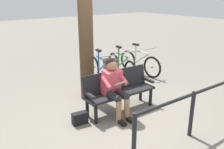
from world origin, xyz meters
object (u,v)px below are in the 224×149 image
person_reading (114,85)px  bicycle_orange (139,63)px  bicycle_green (122,66)px  handbag (80,118)px  litter_bin (111,75)px  tree_trunk (86,35)px  bicycle_silver (102,71)px  bench (118,88)px

person_reading → bicycle_orange: size_ratio=0.71×
bicycle_green → person_reading: bearing=-32.9°
handbag → bicycle_green: 2.87m
person_reading → litter_bin: (-0.81, -1.21, -0.26)m
person_reading → litter_bin: 1.48m
handbag → person_reading: bearing=171.1°
tree_trunk → bicycle_silver: 1.57m
bench → bicycle_orange: bearing=-141.0°
bicycle_orange → tree_trunk: bearing=-79.1°
tree_trunk → litter_bin: bearing=-172.0°
tree_trunk → bicycle_orange: (-2.26, -0.58, -1.16)m
tree_trunk → litter_bin: tree_trunk is taller
person_reading → tree_trunk: 1.39m
bench → bicycle_silver: bearing=-110.0°
bicycle_green → bicycle_silver: size_ratio=1.00×
bicycle_orange → handbag: bearing=-66.5°
litter_bin → tree_trunk: bearing=8.0°
bicycle_silver → person_reading: bearing=-17.5°
handbag → litter_bin: (-1.57, -1.09, 0.28)m
person_reading → bicycle_green: bearing=-130.4°
bicycle_silver → litter_bin: bearing=1.9°
litter_bin → person_reading: bearing=56.0°
handbag → bicycle_silver: size_ratio=0.18×
bicycle_green → handbag: bearing=-45.6°
bicycle_green → litter_bin: bearing=-46.7°
bicycle_silver → bicycle_orange: bearing=98.1°
bench → person_reading: size_ratio=1.35×
bicycle_orange → bicycle_green: same height
handbag → bicycle_green: size_ratio=0.18×
litter_bin → bicycle_silver: size_ratio=0.48×
bicycle_orange → bicycle_green: bearing=-97.7°
litter_bin → bench: bearing=61.1°
handbag → bicycle_orange: size_ratio=0.18×
bench → bicycle_orange: bicycle_orange is taller
bicycle_green → bicycle_silver: 0.73m
handbag → bicycle_silver: (-1.64, -1.60, 0.24)m
tree_trunk → litter_bin: 1.36m
litter_bin → bicycle_green: size_ratio=0.48×
tree_trunk → handbag: bearing=50.9°
tree_trunk → bicycle_silver: (-0.84, -0.62, -1.16)m
handbag → bench: bearing=-177.9°
bench → handbag: (0.99, 0.04, -0.39)m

